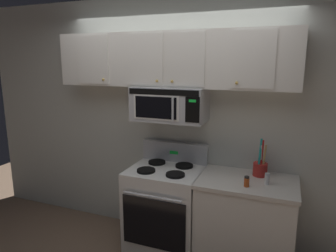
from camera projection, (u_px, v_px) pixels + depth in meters
back_wall at (178, 121)px, 3.44m from camera, size 5.20×0.10×2.70m
stove_range at (166, 207)px, 3.29m from camera, size 0.76×0.69×1.12m
over_range_microwave at (170, 104)px, 3.17m from camera, size 0.76×0.43×0.35m
upper_cabinets at (171, 60)px, 3.10m from camera, size 2.50×0.36×0.55m
counter_segment at (245, 223)px, 3.00m from camera, size 0.93×0.65×0.90m
utensil_crock_red at (260, 168)px, 3.00m from camera, size 0.14×0.14×0.38m
salt_shaker at (267, 179)px, 2.79m from camera, size 0.04×0.04×0.11m
spice_jar at (247, 182)px, 2.75m from camera, size 0.05×0.05×0.10m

